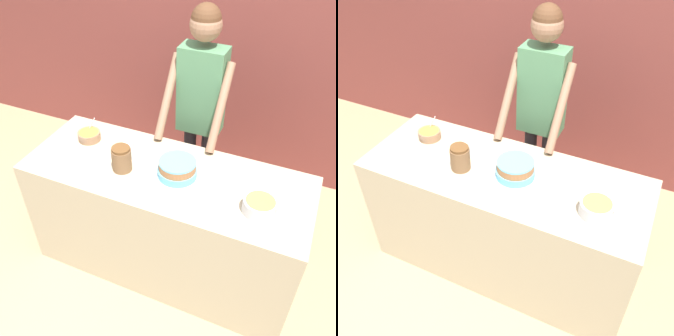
% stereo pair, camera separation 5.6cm
% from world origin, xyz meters
% --- Properties ---
extents(ground_plane, '(14.00, 14.00, 0.00)m').
position_xyz_m(ground_plane, '(0.00, 0.00, 0.00)').
color(ground_plane, tan).
extents(wall_back, '(10.00, 0.05, 2.60)m').
position_xyz_m(wall_back, '(0.00, 1.78, 1.30)').
color(wall_back, brown).
rests_on(wall_back, ground_plane).
extents(counter, '(1.86, 0.70, 0.90)m').
position_xyz_m(counter, '(0.00, 0.35, 0.45)').
color(counter, tan).
rests_on(counter, ground_plane).
extents(person_baker, '(0.44, 0.48, 1.77)m').
position_xyz_m(person_baker, '(0.00, 0.98, 1.12)').
color(person_baker, '#2D2D38').
rests_on(person_baker, ground_plane).
extents(cake, '(0.31, 0.31, 0.12)m').
position_xyz_m(cake, '(0.08, 0.35, 0.96)').
color(cake, silver).
rests_on(cake, counter).
extents(frosting_bowl_orange, '(0.16, 0.16, 0.15)m').
position_xyz_m(frosting_bowl_orange, '(-0.64, 0.47, 0.94)').
color(frosting_bowl_orange, '#936B4C').
rests_on(frosting_bowl_orange, counter).
extents(frosting_bowl_olive, '(0.19, 0.19, 0.08)m').
position_xyz_m(frosting_bowl_olive, '(0.62, 0.25, 0.95)').
color(frosting_bowl_olive, silver).
rests_on(frosting_bowl_olive, counter).
extents(drinking_glass, '(0.07, 0.07, 0.12)m').
position_xyz_m(drinking_glass, '(-0.28, 0.40, 0.96)').
color(drinking_glass, silver).
rests_on(drinking_glass, counter).
extents(ceramic_plate, '(0.25, 0.25, 0.01)m').
position_xyz_m(ceramic_plate, '(-0.69, 0.25, 0.91)').
color(ceramic_plate, silver).
rests_on(ceramic_plate, counter).
extents(stoneware_jar, '(0.13, 0.13, 0.17)m').
position_xyz_m(stoneware_jar, '(-0.27, 0.27, 0.99)').
color(stoneware_jar, brown).
rests_on(stoneware_jar, counter).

